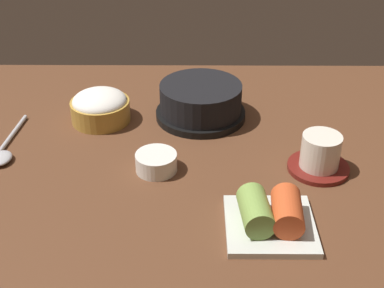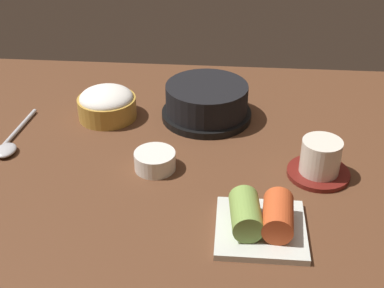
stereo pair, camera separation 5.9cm
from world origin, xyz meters
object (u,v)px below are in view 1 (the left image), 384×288
(tea_cup_with_saucer, at_px, (320,155))
(spoon, at_px, (4,151))
(rice_bowl, at_px, (100,107))
(banchan_cup_center, at_px, (156,162))
(kimchi_plate, at_px, (271,216))
(stone_pot, at_px, (201,101))

(tea_cup_with_saucer, bearing_deg, spoon, 175.37)
(rice_bowl, xyz_separation_m, spoon, (-0.15, -0.12, -0.02))
(tea_cup_with_saucer, distance_m, banchan_cup_center, 0.27)
(banchan_cup_center, height_order, kimchi_plate, kimchi_plate)
(rice_bowl, bearing_deg, spoon, -141.01)
(tea_cup_with_saucer, bearing_deg, rice_bowl, 156.86)
(stone_pot, relative_size, spoon, 0.99)
(stone_pot, height_order, tea_cup_with_saucer, stone_pot)
(rice_bowl, xyz_separation_m, banchan_cup_center, (0.12, -0.17, -0.01))
(stone_pot, height_order, kimchi_plate, stone_pot)
(rice_bowl, xyz_separation_m, kimchi_plate, (0.29, -0.31, -0.01))
(spoon, bearing_deg, kimchi_plate, -23.61)
(rice_bowl, xyz_separation_m, tea_cup_with_saucer, (0.39, -0.17, -0.00))
(rice_bowl, bearing_deg, stone_pot, 4.36)
(tea_cup_with_saucer, distance_m, kimchi_plate, 0.18)
(tea_cup_with_saucer, relative_size, banchan_cup_center, 1.48)
(rice_bowl, bearing_deg, tea_cup_with_saucer, -23.14)
(banchan_cup_center, xyz_separation_m, spoon, (-0.27, 0.05, -0.01))
(rice_bowl, bearing_deg, kimchi_plate, -47.37)
(spoon, bearing_deg, stone_pot, 21.72)
(banchan_cup_center, height_order, spoon, banchan_cup_center)
(rice_bowl, bearing_deg, banchan_cup_center, -55.17)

